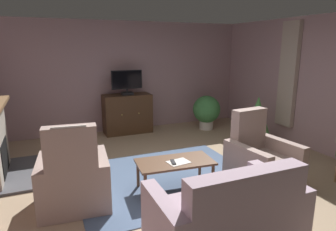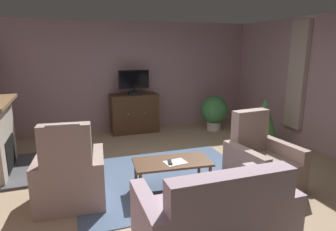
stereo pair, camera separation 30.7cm
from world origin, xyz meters
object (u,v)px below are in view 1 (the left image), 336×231
at_px(television, 127,82).
at_px(sofa_floral, 228,218).
at_px(folded_newspaper, 179,162).
at_px(potted_plant_tall_palm_by_window, 207,110).
at_px(coffee_table, 175,164).
at_px(armchair_facing_sofa, 74,181).
at_px(tv_cabinet, 127,114).
at_px(cat, 74,155).
at_px(potted_plant_on_hearth_side, 257,118).
at_px(tv_remote, 173,162).
at_px(armchair_angled_to_table, 261,161).

bearing_deg(television, sofa_floral, -92.23).
bearing_deg(folded_newspaper, sofa_floral, -100.29).
bearing_deg(potted_plant_tall_palm_by_window, sofa_floral, -117.48).
height_order(television, potted_plant_tall_palm_by_window, television).
distance_m(coffee_table, armchair_facing_sofa, 1.37).
bearing_deg(tv_cabinet, potted_plant_tall_palm_by_window, -14.35).
bearing_deg(potted_plant_tall_palm_by_window, cat, -164.52).
xyz_separation_m(television, potted_plant_on_hearth_side, (2.30, -1.78, -0.67)).
relative_size(tv_remote, potted_plant_on_hearth_side, 0.17).
bearing_deg(tv_cabinet, coffee_table, -92.60).
height_order(tv_cabinet, potted_plant_on_hearth_side, potted_plant_on_hearth_side).
height_order(sofa_floral, armchair_facing_sofa, armchair_facing_sofa).
height_order(tv_remote, potted_plant_tall_palm_by_window, potted_plant_tall_palm_by_window).
bearing_deg(television, cat, -135.86).
xyz_separation_m(folded_newspaper, potted_plant_on_hearth_side, (2.42, 1.28, 0.12)).
distance_m(armchair_facing_sofa, potted_plant_tall_palm_by_window, 4.21).
distance_m(armchair_facing_sofa, cat, 1.64).
xyz_separation_m(tv_cabinet, armchair_facing_sofa, (-1.51, -2.99, -0.08)).
relative_size(potted_plant_on_hearth_side, cat, 1.65).
distance_m(armchair_facing_sofa, potted_plant_on_hearth_side, 3.99).
bearing_deg(television, potted_plant_on_hearth_side, -37.69).
distance_m(tv_remote, armchair_angled_to_table, 1.37).
xyz_separation_m(potted_plant_tall_palm_by_window, cat, (-3.23, -0.90, -0.36)).
bearing_deg(television, tv_remote, -93.59).
xyz_separation_m(folded_newspaper, potted_plant_tall_palm_by_window, (1.98, 2.63, 0.04)).
height_order(tv_remote, armchair_facing_sofa, armchair_facing_sofa).
relative_size(coffee_table, potted_plant_on_hearth_side, 1.12).
xyz_separation_m(tv_cabinet, coffee_table, (-0.14, -3.05, -0.05)).
bearing_deg(cat, tv_cabinet, 45.27).
relative_size(coffee_table, folded_newspaper, 3.73).
bearing_deg(folded_newspaper, coffee_table, 102.85).
bearing_deg(potted_plant_on_hearth_side, tv_remote, -152.97).
bearing_deg(cat, potted_plant_on_hearth_side, -7.14).
height_order(folded_newspaper, cat, folded_newspaper).
bearing_deg(coffee_table, armchair_facing_sofa, 177.39).
bearing_deg(sofa_floral, folded_newspaper, 87.52).
bearing_deg(sofa_floral, armchair_facing_sofa, 133.36).
height_order(armchair_angled_to_table, potted_plant_on_hearth_side, armchair_angled_to_table).
bearing_deg(potted_plant_on_hearth_side, sofa_floral, -133.90).
relative_size(coffee_table, tv_remote, 6.59).
height_order(tv_remote, armchair_angled_to_table, armchair_angled_to_table).
bearing_deg(potted_plant_on_hearth_side, coffee_table, -153.54).
bearing_deg(folded_newspaper, armchair_angled_to_table, -17.36).
height_order(sofa_floral, potted_plant_on_hearth_side, potted_plant_on_hearth_side).
height_order(tv_cabinet, cat, tv_cabinet).
distance_m(television, potted_plant_on_hearth_side, 2.99).
bearing_deg(armchair_facing_sofa, folded_newspaper, -5.25).
distance_m(folded_newspaper, armchair_angled_to_table, 1.29).
bearing_deg(tv_remote, folded_newspaper, -83.94).
bearing_deg(tv_cabinet, tv_remote, -93.53).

